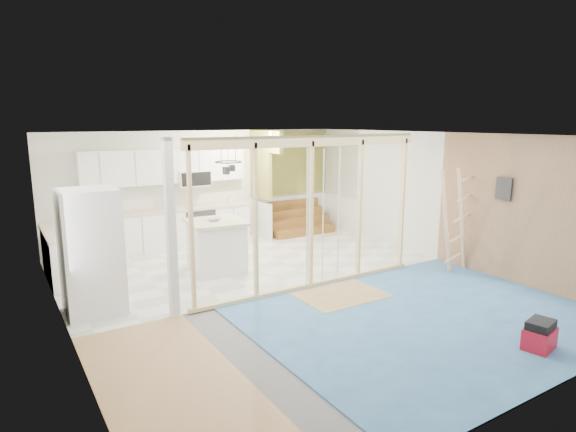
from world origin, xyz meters
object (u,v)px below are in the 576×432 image
island (217,247)px  ladder (456,220)px  fridge (92,252)px  toolbox (540,336)px

island → ladder: size_ratio=0.56×
fridge → toolbox: (4.46, -4.21, -0.75)m
toolbox → ladder: (1.67, 2.70, 0.82)m
island → ladder: bearing=-26.1°
island → ladder: ladder is taller
fridge → island: size_ratio=1.68×
island → toolbox: size_ratio=2.38×
fridge → ladder: (6.14, -1.51, 0.08)m
fridge → island: fridge is taller
fridge → toolbox: 6.18m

